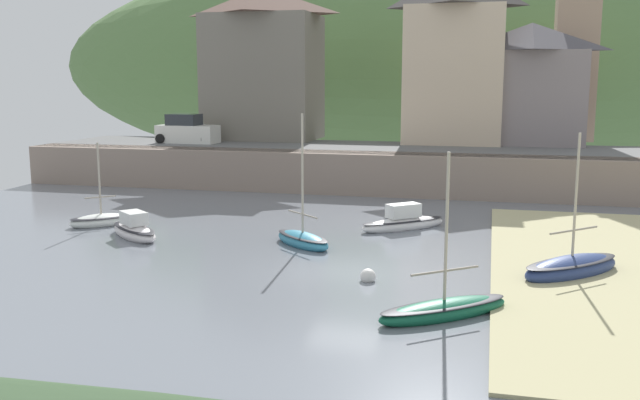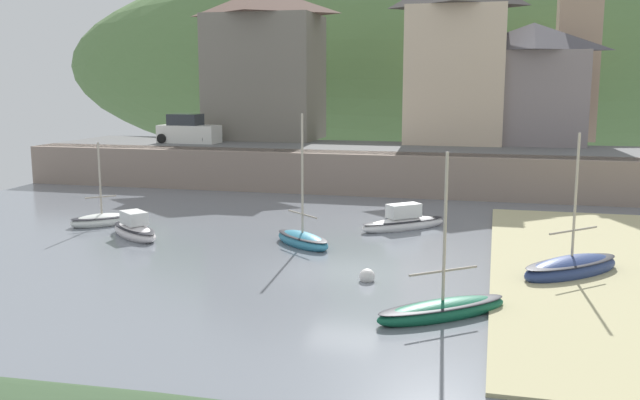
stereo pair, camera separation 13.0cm
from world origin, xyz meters
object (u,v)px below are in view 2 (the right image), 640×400
Objects in this scene: waterfront_building_centre at (456,55)px; sailboat_blue_trim at (303,239)px; mooring_buoy at (367,276)px; sailboat_nearest_shore at (571,268)px; rowboat_small_beached at (102,220)px; motorboat_with_cabin at (443,309)px; waterfront_building_left at (265,63)px; waterfront_building_right at (531,83)px; church_with_spire at (578,31)px; parked_car_near_slipway at (188,131)px; dinghy_open_wooden at (403,222)px; sailboat_far_left at (135,230)px.

sailboat_blue_trim is (-4.61, -21.88, -8.00)m from waterfront_building_centre.
waterfront_building_centre is 21.97× the size of mooring_buoy.
sailboat_nearest_shore reaches higher than rowboat_small_beached.
mooring_buoy is (-2.69, 3.01, -0.07)m from motorboat_with_cabin.
waterfront_building_left is 1.35× the size of waterfront_building_right.
waterfront_building_right is 30.13m from motorboat_with_cabin.
rowboat_small_beached is at bearing 111.50° from motorboat_with_cabin.
church_with_spire is 2.71× the size of sailboat_blue_trim.
waterfront_building_left reaches higher than sailboat_blue_trim.
church_with_spire is 35.30m from motorboat_with_cabin.
parked_car_near_slipway is (-25.47, -8.50, -6.77)m from church_with_spire.
motorboat_with_cabin reaches higher than mooring_buoy.
dinghy_open_wooden is 0.72× the size of sailboat_blue_trim.
rowboat_small_beached is (-22.65, -24.25, -9.74)m from church_with_spire.
sailboat_far_left is (-10.85, -4.41, -0.00)m from dinghy_open_wooden.
waterfront_building_right is at bearing 92.01° from sailboat_far_left.
rowboat_small_beached is 7.57× the size of mooring_buoy.
waterfront_building_left is 2.22× the size of motorboat_with_cabin.
sailboat_far_left is at bearing -127.19° from waterfront_building_right.
mooring_buoy is (-6.60, -2.22, -0.14)m from sailboat_nearest_shore.
rowboat_small_beached is (-20.06, 3.82, -0.06)m from sailboat_nearest_shore.
dinghy_open_wooden is 7.43× the size of mooring_buoy.
sailboat_blue_trim reaches higher than mooring_buoy.
parked_car_near_slipway is (-18.97, 24.80, 2.97)m from motorboat_with_cabin.
waterfront_building_left is 21.96m from church_with_spire.
church_with_spire reaches higher than motorboat_with_cabin.
mooring_buoy is at bearing -64.94° from waterfront_building_left.
sailboat_nearest_shore is at bearing 28.67° from sailboat_blue_trim.
waterfront_building_centre is 2.96× the size of dinghy_open_wooden.
motorboat_with_cabin is 1.39× the size of sailboat_far_left.
dinghy_open_wooden is (-5.96, -17.75, -6.09)m from waterfront_building_right.
waterfront_building_right is 15.00× the size of mooring_buoy.
sailboat_nearest_shore is 30.25m from parked_car_near_slipway.
mooring_buoy is at bearing -50.73° from parked_car_near_slipway.
sailboat_blue_trim is (-9.50, -21.88, -6.15)m from waterfront_building_right.
dinghy_open_wooden is 8.54m from mooring_buoy.
mooring_buoy is at bearing 92.55° from motorboat_with_cabin.
motorboat_with_cabin is 31.36m from parked_car_near_slipway.
waterfront_building_right is 28.48m from sailboat_far_left.
sailboat_blue_trim is at bearing 41.37° from sailboat_far_left.
parked_car_near_slipway is at bearing 146.58° from sailboat_far_left.
church_with_spire reaches higher than mooring_buoy.
dinghy_open_wooden is at bearing -108.57° from waterfront_building_right.
waterfront_building_centre reaches higher than sailboat_blue_trim.
church_with_spire is at bearing 40.01° from sailboat_nearest_shore.
church_with_spire is 3.07× the size of motorboat_with_cabin.
mooring_buoy is at bearing -106.88° from church_with_spire.
sailboat_far_left is at bearing -80.06° from rowboat_small_beached.
sailboat_far_left is at bearing 160.77° from dinghy_open_wooden.
motorboat_with_cabin is 4.04m from mooring_buoy.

